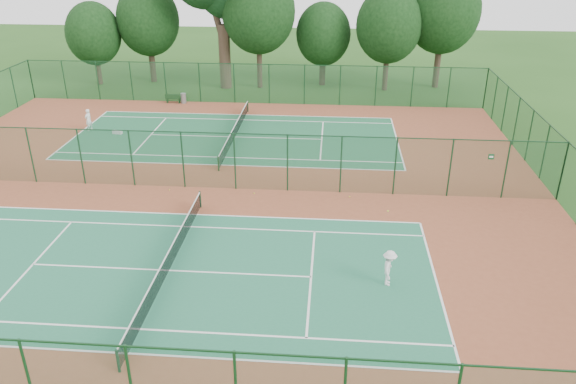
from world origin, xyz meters
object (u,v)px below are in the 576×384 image
at_px(player_near, 389,268).
at_px(kit_bag, 117,132).
at_px(bench, 173,98).
at_px(trash_bin, 183,98).
at_px(player_far, 88,120).

height_order(player_near, kit_bag, player_near).
distance_m(player_near, kit_bag, 26.15).
bearing_deg(bench, trash_bin, 6.75).
bearing_deg(player_near, player_far, 56.90).
bearing_deg(bench, player_far, -119.52).
xyz_separation_m(trash_bin, bench, (-0.91, -0.11, -0.00)).
distance_m(player_near, bench, 31.50).
bearing_deg(kit_bag, trash_bin, 82.48).
bearing_deg(player_far, trash_bin, 166.92).
height_order(player_far, trash_bin, player_far).
xyz_separation_m(trash_bin, kit_bag, (-2.91, -8.55, -0.30)).
distance_m(trash_bin, kit_bag, 9.03).
distance_m(player_near, player_far, 28.38).
relative_size(player_far, trash_bin, 1.90).
height_order(trash_bin, bench, trash_bin).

